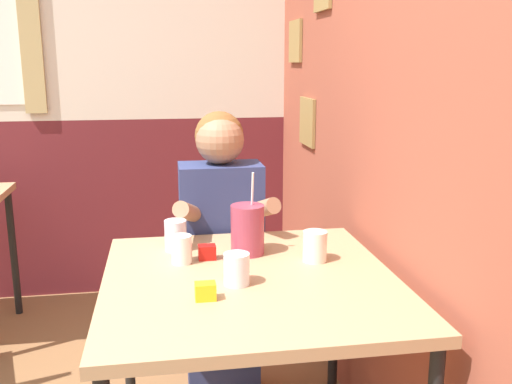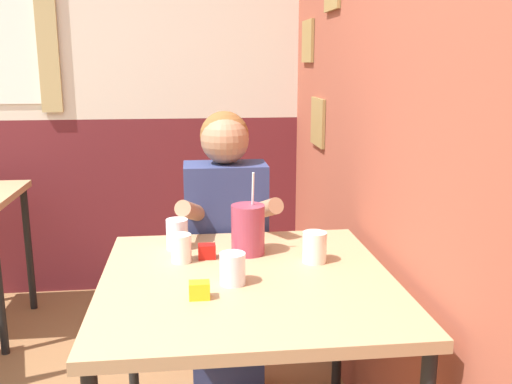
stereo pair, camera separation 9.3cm
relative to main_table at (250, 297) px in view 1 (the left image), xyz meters
The scene contains 11 objects.
brick_wall_right 1.12m from the main_table, 54.25° to the left, with size 0.08×4.25×2.70m.
back_wall 2.21m from the main_table, 116.03° to the left, with size 5.83×0.09×2.70m.
main_table is the anchor object (origin of this frame).
person_seated 0.61m from the main_table, 92.80° to the left, with size 0.42×0.40×1.25m.
cocktail_pitcher 0.28m from the main_table, 83.61° to the left, with size 0.12×0.12×0.30m.
glass_near_pitcher 0.40m from the main_table, 126.19° to the left, with size 0.08×0.08×0.11m.
glass_center 0.29m from the main_table, 141.35° to the left, with size 0.07×0.07×0.10m.
glass_far_side 0.29m from the main_table, 25.38° to the left, with size 0.08×0.08×0.10m.
glass_by_brick 0.14m from the main_table, 134.91° to the right, with size 0.08×0.08×0.10m.
condiment_ketchup 0.25m from the main_table, 122.39° to the left, with size 0.06×0.04×0.05m.
condiment_mustard 0.23m from the main_table, 135.69° to the right, with size 0.06×0.04×0.05m.
Camera 1 is at (0.65, -1.29, 1.45)m, focal length 40.00 mm.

